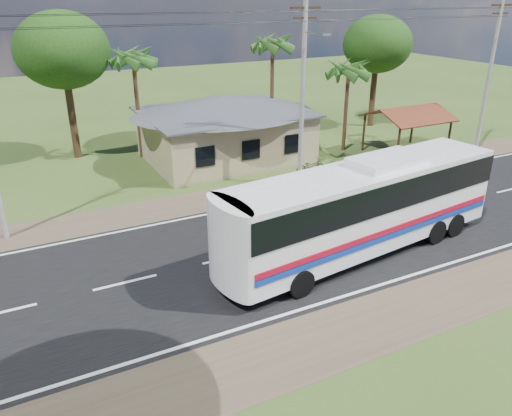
{
  "coord_description": "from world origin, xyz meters",
  "views": [
    {
      "loc": [
        -12.06,
        -17.35,
        10.48
      ],
      "look_at": [
        -2.72,
        1.0,
        1.61
      ],
      "focal_mm": 35.0,
      "sensor_mm": 36.0,
      "label": 1
    }
  ],
  "objects_px": {
    "person": "(453,155)",
    "waiting_shed": "(408,115)",
    "coach_bus": "(365,201)",
    "motorcycle": "(311,166)"
  },
  "relations": [
    {
      "from": "motorcycle",
      "to": "person",
      "type": "distance_m",
      "value": 9.53
    },
    {
      "from": "waiting_shed",
      "to": "motorcycle",
      "type": "height_order",
      "value": "waiting_shed"
    },
    {
      "from": "person",
      "to": "waiting_shed",
      "type": "bearing_deg",
      "value": -89.77
    },
    {
      "from": "coach_bus",
      "to": "person",
      "type": "bearing_deg",
      "value": 20.75
    },
    {
      "from": "coach_bus",
      "to": "motorcycle",
      "type": "bearing_deg",
      "value": 62.66
    },
    {
      "from": "motorcycle",
      "to": "person",
      "type": "relative_size",
      "value": 1.19
    },
    {
      "from": "waiting_shed",
      "to": "motorcycle",
      "type": "distance_m",
      "value": 8.81
    },
    {
      "from": "coach_bus",
      "to": "person",
      "type": "distance_m",
      "value": 14.34
    },
    {
      "from": "coach_bus",
      "to": "waiting_shed",
      "type": "bearing_deg",
      "value": 34.2
    },
    {
      "from": "waiting_shed",
      "to": "coach_bus",
      "type": "relative_size",
      "value": 0.38
    }
  ]
}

